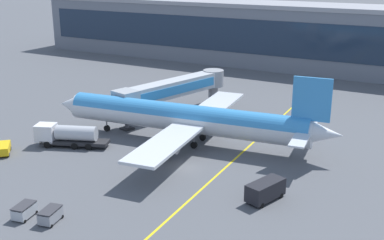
{
  "coord_description": "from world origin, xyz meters",
  "views": [
    {
      "loc": [
        30.26,
        -52.05,
        25.9
      ],
      "look_at": [
        -2.43,
        6.07,
        4.5
      ],
      "focal_mm": 45.82,
      "sensor_mm": 36.0,
      "label": 1
    }
  ],
  "objects_px": {
    "fuel_tanker": "(67,135)",
    "baggage_cart_1": "(50,215)",
    "pushback_tug": "(1,148)",
    "crew_van": "(265,190)",
    "main_airliner": "(186,118)",
    "baggage_cart_0": "(24,211)"
  },
  "relations": [
    {
      "from": "pushback_tug",
      "to": "fuel_tanker",
      "type": "bearing_deg",
      "value": 49.19
    },
    {
      "from": "main_airliner",
      "to": "baggage_cart_1",
      "type": "distance_m",
      "value": 27.79
    },
    {
      "from": "main_airliner",
      "to": "crew_van",
      "type": "distance_m",
      "value": 21.19
    },
    {
      "from": "main_airliner",
      "to": "baggage_cart_0",
      "type": "relative_size",
      "value": 15.55
    },
    {
      "from": "fuel_tanker",
      "to": "main_airliner",
      "type": "bearing_deg",
      "value": 34.1
    },
    {
      "from": "fuel_tanker",
      "to": "baggage_cart_1",
      "type": "bearing_deg",
      "value": -51.47
    },
    {
      "from": "pushback_tug",
      "to": "baggage_cart_1",
      "type": "bearing_deg",
      "value": -28.05
    },
    {
      "from": "crew_van",
      "to": "fuel_tanker",
      "type": "bearing_deg",
      "value": 176.19
    },
    {
      "from": "main_airliner",
      "to": "fuel_tanker",
      "type": "distance_m",
      "value": 17.76
    },
    {
      "from": "main_airliner",
      "to": "pushback_tug",
      "type": "relative_size",
      "value": 10.44
    },
    {
      "from": "fuel_tanker",
      "to": "baggage_cart_1",
      "type": "relative_size",
      "value": 3.76
    },
    {
      "from": "main_airliner",
      "to": "fuel_tanker",
      "type": "xyz_separation_m",
      "value": [
        -14.6,
        -9.89,
        -2.15
      ]
    },
    {
      "from": "baggage_cart_0",
      "to": "baggage_cart_1",
      "type": "height_order",
      "value": "same"
    },
    {
      "from": "pushback_tug",
      "to": "baggage_cart_1",
      "type": "xyz_separation_m",
      "value": [
        20.15,
        -10.73,
        -0.07
      ]
    },
    {
      "from": "main_airliner",
      "to": "pushback_tug",
      "type": "bearing_deg",
      "value": -140.72
    },
    {
      "from": "baggage_cart_0",
      "to": "fuel_tanker",
      "type": "bearing_deg",
      "value": 120.85
    },
    {
      "from": "baggage_cart_0",
      "to": "baggage_cart_1",
      "type": "xyz_separation_m",
      "value": [
        3.13,
        0.66,
        0.0
      ]
    },
    {
      "from": "fuel_tanker",
      "to": "baggage_cart_1",
      "type": "distance_m",
      "value": 22.67
    },
    {
      "from": "fuel_tanker",
      "to": "baggage_cart_0",
      "type": "distance_m",
      "value": 21.43
    },
    {
      "from": "fuel_tanker",
      "to": "pushback_tug",
      "type": "xyz_separation_m",
      "value": [
        -6.03,
        -6.99,
        -0.9
      ]
    },
    {
      "from": "main_airliner",
      "to": "crew_van",
      "type": "xyz_separation_m",
      "value": [
        17.27,
        -12.01,
        -2.58
      ]
    },
    {
      "from": "main_airliner",
      "to": "baggage_cart_1",
      "type": "bearing_deg",
      "value": -91.01
    }
  ]
}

